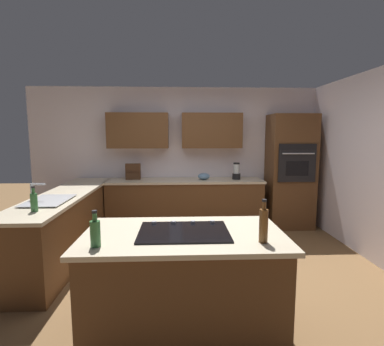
% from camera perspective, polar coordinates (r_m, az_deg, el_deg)
% --- Properties ---
extents(ground_plane, '(14.00, 14.00, 0.00)m').
position_cam_1_polar(ground_plane, '(4.10, 0.66, -17.56)').
color(ground_plane, brown).
extents(wall_back, '(6.00, 0.44, 2.60)m').
position_cam_1_polar(wall_back, '(5.77, -1.09, 4.28)').
color(wall_back, silver).
rests_on(wall_back, ground).
extents(wall_left, '(0.10, 4.00, 2.60)m').
position_cam_1_polar(wall_left, '(4.83, 30.89, 1.25)').
color(wall_left, silver).
rests_on(wall_left, ground).
extents(lower_cabinets_back, '(2.80, 0.60, 0.86)m').
position_cam_1_polar(lower_cabinets_back, '(5.58, -1.35, -6.05)').
color(lower_cabinets_back, brown).
rests_on(lower_cabinets_back, ground).
extents(countertop_back, '(2.84, 0.64, 0.04)m').
position_cam_1_polar(countertop_back, '(5.50, -1.36, -1.49)').
color(countertop_back, beige).
rests_on(countertop_back, lower_cabinets_back).
extents(lower_cabinets_side, '(0.60, 2.90, 0.86)m').
position_cam_1_polar(lower_cabinets_side, '(4.74, -22.60, -9.11)').
color(lower_cabinets_side, brown).
rests_on(lower_cabinets_side, ground).
extents(countertop_side, '(0.64, 2.94, 0.04)m').
position_cam_1_polar(countertop_side, '(4.63, -22.87, -3.76)').
color(countertop_side, beige).
rests_on(countertop_side, lower_cabinets_side).
extents(island_base, '(1.62, 0.89, 0.86)m').
position_cam_1_polar(island_base, '(2.79, -1.54, -20.40)').
color(island_base, brown).
rests_on(island_base, ground).
extents(island_top, '(1.70, 0.97, 0.04)m').
position_cam_1_polar(island_top, '(2.61, -1.57, -11.62)').
color(island_top, beige).
rests_on(island_top, island_base).
extents(wall_oven, '(0.80, 0.66, 2.08)m').
position_cam_1_polar(wall_oven, '(5.84, 18.13, 0.30)').
color(wall_oven, brown).
rests_on(wall_oven, ground).
extents(sink_unit, '(0.46, 0.70, 0.23)m').
position_cam_1_polar(sink_unit, '(4.13, -25.62, -4.66)').
color(sink_unit, '#515456').
rests_on(sink_unit, countertop_side).
extents(cooktop, '(0.76, 0.56, 0.03)m').
position_cam_1_polar(cooktop, '(2.61, -1.58, -11.01)').
color(cooktop, black).
rests_on(cooktop, island_top).
extents(blender, '(0.15, 0.15, 0.31)m').
position_cam_1_polar(blender, '(5.59, 8.42, 0.15)').
color(blender, black).
rests_on(blender, countertop_back).
extents(mixing_bowl, '(0.22, 0.22, 0.12)m').
position_cam_1_polar(mixing_bowl, '(5.51, 2.28, -0.62)').
color(mixing_bowl, '#668CB2').
rests_on(mixing_bowl, countertop_back).
extents(spice_rack, '(0.27, 0.11, 0.29)m').
position_cam_1_polar(spice_rack, '(5.62, -11.12, 0.28)').
color(spice_rack, '#472B19').
rests_on(spice_rack, countertop_back).
extents(dish_soap_bottle, '(0.07, 0.07, 0.28)m').
position_cam_1_polar(dish_soap_bottle, '(3.66, -27.79, -4.80)').
color(dish_soap_bottle, '#336B38').
rests_on(dish_soap_bottle, countertop_side).
extents(oil_bottle, '(0.08, 0.08, 0.28)m').
position_cam_1_polar(oil_bottle, '(2.37, -17.88, -10.67)').
color(oil_bottle, '#336B38').
rests_on(oil_bottle, island_top).
extents(second_bottle, '(0.07, 0.07, 0.34)m').
position_cam_1_polar(second_bottle, '(2.40, 13.42, -9.51)').
color(second_bottle, brown).
rests_on(second_bottle, island_top).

